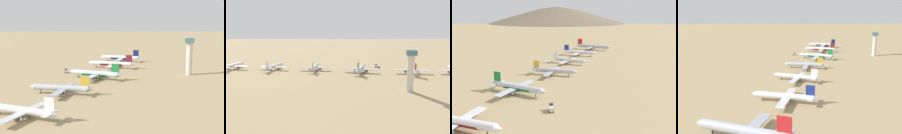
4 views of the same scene
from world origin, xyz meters
The scene contains 9 objects.
ground_plane centered at (0.00, 0.00, 0.00)m, with size 1800.00×1800.00×0.00m, color tan.
parked_jet_1 centered at (1.75, -97.49, 4.21)m, with size 43.91×35.64×12.67m.
parked_jet_2 centered at (-0.78, -46.73, 4.23)m, with size 44.14×35.95×12.72m.
parked_jet_3 centered at (3.07, 2.34, 3.92)m, with size 40.34×32.87×11.63m.
parked_jet_4 centered at (0.61, 47.47, 3.89)m, with size 40.03×32.58×11.54m.
parked_jet_5 centered at (-3.20, 93.97, 4.22)m, with size 43.38×35.20×12.52m.
parked_jet_6 centered at (1.17, 141.55, 4.92)m, with size 50.67×41.16×14.61m.
service_truck centered at (31.67, -63.74, 2.08)m, with size 4.55×5.70×3.90m.
desert_hill_1 centered at (-355.90, 856.13, 47.06)m, with size 633.77×633.77×94.13m, color #70604C.
Camera 3 is at (79.83, -168.05, 52.42)m, focal length 36.79 mm.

